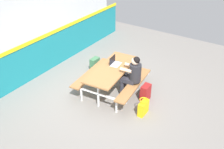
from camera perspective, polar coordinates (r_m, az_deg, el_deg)
name	(u,v)px	position (r m, az deg, el deg)	size (l,w,h in m)	color
ground_plane	(107,96)	(6.89, -1.14, -4.87)	(10.00, 10.00, 0.02)	gray
accent_backdrop	(39,34)	(7.70, -16.08, 8.73)	(8.00, 0.14, 2.60)	teal
picnic_table_main	(112,74)	(6.74, 0.00, 0.18)	(1.90, 1.72, 0.74)	#9E6B3D
student_nearer	(132,74)	(6.51, 4.59, 0.22)	(0.39, 0.54, 1.21)	#2D2D38
laptop_silver	(115,63)	(6.82, 0.60, 2.66)	(0.34, 0.25, 0.22)	silver
backpack_dark	(95,65)	(7.90, -3.90, 2.20)	(0.30, 0.22, 0.44)	#3F724C
tote_bag_bright	(143,107)	(6.24, 7.03, -7.35)	(0.34, 0.21, 0.43)	yellow
satchel_spare	(145,93)	(6.69, 7.47, -4.06)	(0.30, 0.22, 0.44)	maroon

